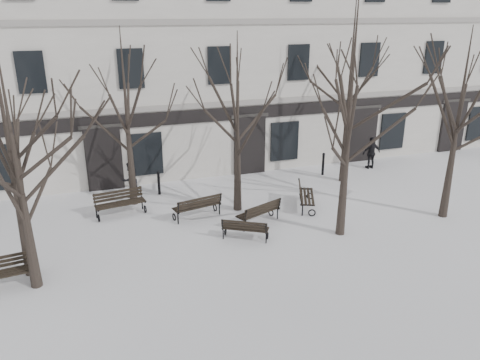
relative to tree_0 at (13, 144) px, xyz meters
name	(u,v)px	position (x,y,z in m)	size (l,w,h in m)	color
ground	(232,258)	(6.06, -0.28, -4.40)	(100.00, 100.00, 0.00)	white
building	(157,55)	(6.06, 12.68, 1.12)	(40.40, 10.20, 11.40)	silver
tree_0	(13,144)	(0.00, 0.00, 0.00)	(4.93, 4.93, 7.04)	black
tree_1	(4,117)	(-0.22, 0.80, 0.60)	(5.60, 5.60, 8.00)	black
tree_2	(351,91)	(10.39, 0.13, 0.86)	(5.88, 5.88, 8.41)	black
tree_3	(461,103)	(15.10, 0.18, 0.17)	(5.11, 5.11, 7.30)	black
tree_4	(125,98)	(3.53, 5.51, 0.13)	(5.07, 5.07, 7.24)	black
tree_5	(237,103)	(7.52, 3.48, 0.03)	(4.96, 4.96, 7.09)	black
tree_6	(351,68)	(13.45, 5.15, 0.97)	(6.01, 6.01, 8.59)	black
bench_1	(259,212)	(7.85, 1.87, -3.89)	(1.94, 1.29, 0.93)	black
bench_2	(245,228)	(6.90, 0.80, -3.94)	(1.70, 1.34, 0.83)	black
bench_3	(120,202)	(2.89, 4.50, -3.86)	(2.05, 1.01, 0.99)	black
bench_4	(198,206)	(5.75, 3.17, -3.87)	(2.01, 1.08, 0.96)	black
bench_5	(305,196)	(10.25, 2.79, -3.88)	(1.40, 1.99, 0.96)	black
bollard_a	(159,182)	(4.74, 6.21, -3.82)	(0.14, 0.14, 1.09)	black
bollard_b	(323,163)	(12.95, 6.21, -3.78)	(0.15, 0.15, 1.15)	black
pedestrian_b	(132,197)	(3.52, 6.34, -4.40)	(0.77, 0.60, 1.59)	black
pedestrian_c	(370,168)	(15.80, 6.34, -4.40)	(0.98, 0.41, 1.67)	black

